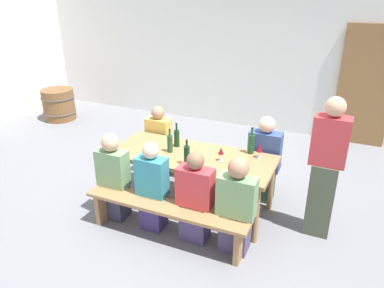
{
  "coord_description": "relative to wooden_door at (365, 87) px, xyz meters",
  "views": [
    {
      "loc": [
        1.69,
        -3.79,
        2.72
      ],
      "look_at": [
        0.0,
        0.0,
        0.9
      ],
      "focal_mm": 34.68,
      "sensor_mm": 36.0,
      "label": 1
    }
  ],
  "objects": [
    {
      "name": "wine_barrel",
      "position": [
        -5.86,
        -1.2,
        -0.72
      ],
      "size": [
        0.69,
        0.69,
        0.65
      ],
      "color": "brown",
      "rests_on": "ground"
    },
    {
      "name": "wooden_door",
      "position": [
        0.0,
        0.0,
        0.0
      ],
      "size": [
        0.9,
        0.06,
        2.1
      ],
      "primitive_type": "cube",
      "color": "olive",
      "rests_on": "ground"
    },
    {
      "name": "wine_bottle_0",
      "position": [
        -1.23,
        -2.8,
        -0.17
      ],
      "size": [
        0.08,
        0.08,
        0.34
      ],
      "color": "#194723",
      "rests_on": "tasting_table"
    },
    {
      "name": "wine_bottle_1",
      "position": [
        -2.17,
        -3.18,
        -0.18
      ],
      "size": [
        0.07,
        0.07,
        0.31
      ],
      "color": "#234C2D",
      "rests_on": "tasting_table"
    },
    {
      "name": "wine_bottle_3",
      "position": [
        -1.83,
        -3.41,
        -0.18
      ],
      "size": [
        0.07,
        0.07,
        0.31
      ],
      "color": "#143319",
      "rests_on": "tasting_table"
    },
    {
      "name": "ground_plane",
      "position": [
        -1.88,
        -3.15,
        -1.05
      ],
      "size": [
        24.0,
        24.0,
        0.0
      ],
      "primitive_type": "plane",
      "color": "slate"
    },
    {
      "name": "seated_guest_near_3",
      "position": [
        -1.11,
        -3.73,
        -0.52
      ],
      "size": [
        0.41,
        0.24,
        1.12
      ],
      "rotation": [
        0.0,
        0.0,
        1.57
      ],
      "color": "#4D4267",
      "rests_on": "ground"
    },
    {
      "name": "standing_host",
      "position": [
        -0.32,
        -3.03,
        -0.24
      ],
      "size": [
        0.38,
        0.24,
        1.66
      ],
      "rotation": [
        0.0,
        0.0,
        3.14
      ],
      "color": "#47503D",
      "rests_on": "ground"
    },
    {
      "name": "bench_near",
      "position": [
        -1.88,
        -3.88,
        -0.7
      ],
      "size": [
        1.94,
        0.3,
        0.45
      ],
      "color": "#9E7247",
      "rests_on": "ground"
    },
    {
      "name": "back_wall",
      "position": [
        -1.88,
        0.14,
        0.55
      ],
      "size": [
        14.0,
        0.2,
        3.2
      ],
      "primitive_type": "cube",
      "color": "silver",
      "rests_on": "ground"
    },
    {
      "name": "wine_glass_1",
      "position": [
        -1.5,
        -3.15,
        -0.18
      ],
      "size": [
        0.07,
        0.07,
        0.17
      ],
      "color": "silver",
      "rests_on": "tasting_table"
    },
    {
      "name": "seated_guest_near_0",
      "position": [
        -2.66,
        -3.73,
        -0.52
      ],
      "size": [
        0.37,
        0.24,
        1.12
      ],
      "rotation": [
        0.0,
        0.0,
        1.57
      ],
      "color": "#393951",
      "rests_on": "ground"
    },
    {
      "name": "seated_guest_far_1",
      "position": [
        -1.1,
        -2.57,
        -0.49
      ],
      "size": [
        0.42,
        0.24,
        1.18
      ],
      "rotation": [
        0.0,
        0.0,
        -1.57
      ],
      "color": "#274C3D",
      "rests_on": "ground"
    },
    {
      "name": "wine_bottle_2",
      "position": [
        -2.17,
        -2.99,
        -0.18
      ],
      "size": [
        0.07,
        0.07,
        0.32
      ],
      "color": "#143319",
      "rests_on": "tasting_table"
    },
    {
      "name": "seated_guest_far_0",
      "position": [
        -2.67,
        -2.57,
        -0.53
      ],
      "size": [
        0.35,
        0.24,
        1.11
      ],
      "rotation": [
        0.0,
        0.0,
        -1.57
      ],
      "color": "#4D3657",
      "rests_on": "ground"
    },
    {
      "name": "tasting_table",
      "position": [
        -1.88,
        -3.15,
        -0.38
      ],
      "size": [
        2.04,
        0.86,
        0.75
      ],
      "color": "#9E7247",
      "rests_on": "ground"
    },
    {
      "name": "seated_guest_near_2",
      "position": [
        -1.58,
        -3.73,
        -0.54
      ],
      "size": [
        0.4,
        0.24,
        1.09
      ],
      "rotation": [
        0.0,
        0.0,
        1.57
      ],
      "color": "#4F3E6E",
      "rests_on": "ground"
    },
    {
      "name": "bench_far",
      "position": [
        -1.88,
        -2.42,
        -0.7
      ],
      "size": [
        1.94,
        0.3,
        0.45
      ],
      "color": "#9E7247",
      "rests_on": "ground"
    },
    {
      "name": "wine_glass_0",
      "position": [
        -1.11,
        -2.88,
        -0.17
      ],
      "size": [
        0.08,
        0.08,
        0.18
      ],
      "color": "silver",
      "rests_on": "tasting_table"
    },
    {
      "name": "seated_guest_near_1",
      "position": [
        -2.13,
        -3.73,
        -0.53
      ],
      "size": [
        0.35,
        0.24,
        1.1
      ],
      "rotation": [
        0.0,
        0.0,
        1.57
      ],
      "color": "#423370",
      "rests_on": "ground"
    }
  ]
}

